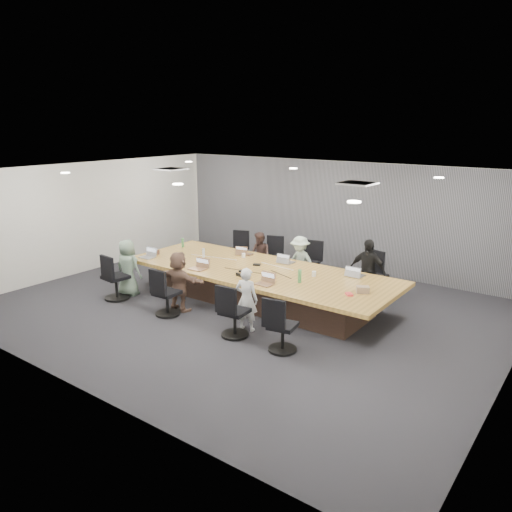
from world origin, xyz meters
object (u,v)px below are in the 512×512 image
Objects in this scene: chair_1 at (268,260)px; laptop_4 at (147,257)px; chair_4 at (116,281)px; mug_brown at (158,252)px; chair_5 at (167,297)px; bottle_clear at (204,253)px; chair_3 at (373,279)px; chair_6 at (235,316)px; person_2 at (300,262)px; person_1 at (260,256)px; person_5 at (179,281)px; laptop_1 at (246,254)px; bottle_green_left at (183,243)px; chair_0 at (234,254)px; laptop_3 at (356,275)px; person_6 at (247,299)px; person_4 at (128,268)px; laptop_5 at (197,269)px; stapler at (239,275)px; person_3 at (367,271)px; conference_table at (259,284)px; laptop_6 at (264,284)px; bottle_green_right at (300,276)px; chair_7 at (283,330)px; chair_2 at (307,266)px; laptop_2 at (287,262)px; canvas_bag at (363,290)px.

laptop_4 is at bearing 36.45° from chair_1.
chair_4 is 1.33m from mug_brown.
chair_5 is 3.78× the size of bottle_clear.
chair_6 is at bearing 86.19° from chair_3.
chair_4 is 0.68× the size of person_2.
person_5 is at bearing -77.99° from person_1.
laptop_1 is 1.75m from bottle_green_left.
chair_5 is at bearing -38.29° from mug_brown.
chair_0 is at bearing 176.16° from person_1.
laptop_3 is 0.28× the size of person_6.
chair_3 is 0.73× the size of person_1.
bottle_green_left is (-4.52, -1.28, 0.43)m from chair_3.
bottle_clear reaches higher than chair_3.
person_4 reaches higher than laptop_5.
chair_1 is 3.40m from chair_5.
bottle_clear reaches higher than stapler.
person_5 is at bearing -94.71° from laptop_5.
chair_0 reaches higher than laptop_3.
laptop_3 is at bearing 15.17° from mug_brown.
person_3 is (1.17, 3.05, 0.30)m from chair_6.
bottle_green_left is 0.85m from mug_brown.
conference_table is at bearing 57.44° from chair_3.
laptop_1 is at bearing 0.49° from laptop_3.
laptop_5 is 2.02m from bottle_green_left.
person_1 is 2.73m from laptop_4.
mug_brown is at bearing 97.83° from chair_4.
chair_3 is 2.57× the size of laptop_6.
laptop_1 is at bearing 12.66° from bottle_green_left.
laptop_1 is 2.73m from person_4.
bottle_green_right is (2.22, 1.08, 0.25)m from person_5.
person_2 is (-1.53, 3.05, 0.23)m from chair_7.
person_4 is (-1.68, -3.05, 0.23)m from chair_1.
laptop_2 is at bearing 80.64° from chair_2.
person_4 is at bearing 35.33° from laptop_2.
person_5 reaches higher than laptop_2.
bottle_clear is (-3.33, 1.72, 0.46)m from chair_7.
bottle_green_left is at bearing 174.15° from canvas_bag.
laptop_2 is 0.25× the size of person_4.
person_4 reaches higher than chair_1.
bottle_green_right is at bearing 8.75° from laptop_5.
person_6 is 3.80m from bottle_green_left.
bottle_green_right is at bearing 31.27° from stapler.
person_4 reaches higher than laptop_2.
person_6 is at bearing -22.29° from laptop_5.
stapler is (-0.01, -0.66, 0.37)m from conference_table.
chair_0 is at bearing 107.06° from laptop_5.
person_2 is at bearing 18.12° from bottle_green_left.
person_5 is at bearing -67.77° from bottle_clear.
chair_5 is 0.97m from laptop_5.
chair_7 is 1.42m from laptop_6.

